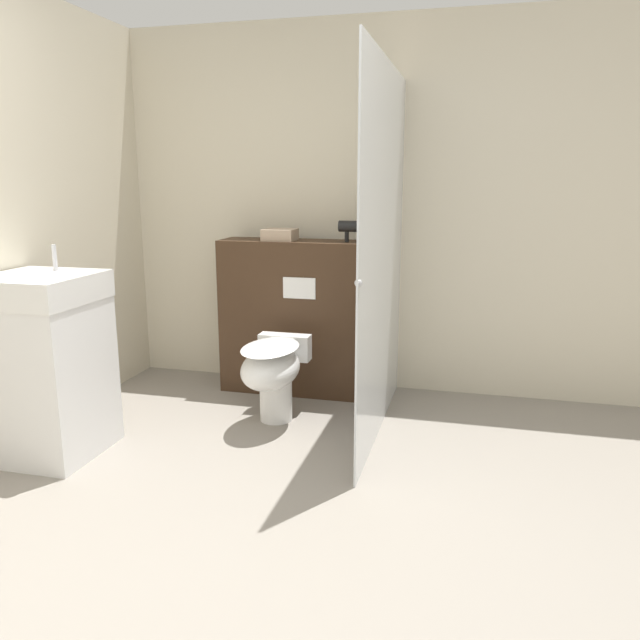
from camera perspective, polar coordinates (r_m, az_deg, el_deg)
ground_plane at (r=2.56m, az=-11.21°, el=-22.34°), size 12.00×12.00×0.00m
wall_back at (r=4.40m, az=1.86°, el=10.02°), size 8.00×0.06×2.50m
partition_panel at (r=4.29m, az=-1.30°, el=0.22°), size 1.17×0.32×1.06m
shower_glass at (r=3.56m, az=5.80°, el=5.92°), size 0.04×1.54×2.08m
toilet at (r=3.78m, az=-4.31°, el=-4.63°), size 0.33×0.59×0.50m
sink_vanity at (r=3.63m, az=-23.74°, el=-3.81°), size 0.54×0.55×1.12m
hair_drier at (r=4.09m, az=3.07°, el=8.50°), size 0.20×0.07×0.14m
folded_towel at (r=4.23m, az=-3.68°, el=7.79°), size 0.21×0.19×0.08m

